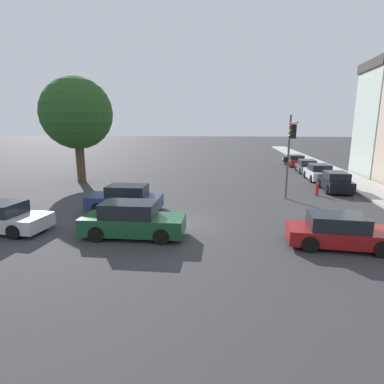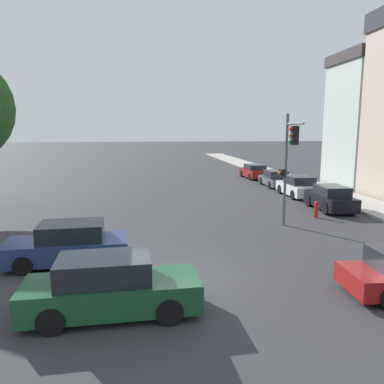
% 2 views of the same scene
% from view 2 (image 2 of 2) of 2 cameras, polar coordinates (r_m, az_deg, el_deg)
% --- Properties ---
extents(ground_plane, '(300.00, 300.00, 0.00)m').
position_cam_2_polar(ground_plane, '(12.63, -3.31, -13.13)').
color(ground_plane, '#333335').
extents(sidewalk_strip, '(3.21, 60.00, 0.15)m').
position_cam_2_polar(sidewalk_strip, '(47.35, 10.12, 3.48)').
color(sidewalk_strip, '#ADA89E').
rests_on(sidewalk_strip, ground_plane).
extents(traffic_signal, '(0.65, 1.72, 5.65)m').
position_cam_2_polar(traffic_signal, '(19.06, 14.54, 5.53)').
color(traffic_signal, '#515456').
rests_on(traffic_signal, ground_plane).
extents(crossing_car_2, '(4.41, 2.12, 1.54)m').
position_cam_2_polar(crossing_car_2, '(14.45, -18.31, -7.65)').
color(crossing_car_2, navy).
rests_on(crossing_car_2, ground_plane).
extents(crossing_car_3, '(4.65, 1.96, 1.60)m').
position_cam_2_polar(crossing_car_3, '(10.37, -12.33, -14.05)').
color(crossing_car_3, '#194728').
rests_on(crossing_car_3, ground_plane).
extents(parked_car_0, '(1.96, 4.09, 1.52)m').
position_cam_2_polar(parked_car_0, '(24.33, 20.35, -0.94)').
color(parked_car_0, black).
rests_on(parked_car_0, ground_plane).
extents(parked_car_1, '(1.99, 4.17, 1.52)m').
position_cam_2_polar(parked_car_1, '(28.72, 15.89, 0.79)').
color(parked_car_1, silver).
rests_on(parked_car_1, ground_plane).
extents(parked_car_2, '(1.96, 4.23, 1.41)m').
position_cam_2_polar(parked_car_2, '(33.31, 12.56, 1.96)').
color(parked_car_2, '#4C5156').
rests_on(parked_car_2, ground_plane).
extents(parked_car_3, '(2.12, 4.48, 1.42)m').
position_cam_2_polar(parked_car_3, '(38.63, 9.48, 3.09)').
color(parked_car_3, maroon).
rests_on(parked_car_3, ground_plane).
extents(fire_hydrant, '(0.22, 0.22, 0.92)m').
position_cam_2_polar(fire_hydrant, '(22.04, 18.39, -2.47)').
color(fire_hydrant, red).
rests_on(fire_hydrant, ground_plane).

